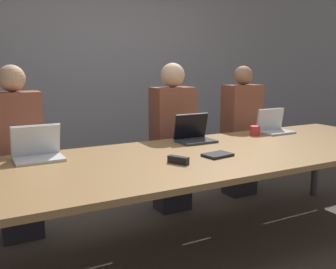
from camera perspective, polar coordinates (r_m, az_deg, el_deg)
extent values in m
plane|color=brown|center=(3.11, 5.34, -16.78)|extent=(24.00, 24.00, 0.00)
cube|color=#9999A3|center=(4.70, -9.08, 10.04)|extent=(12.00, 0.06, 2.80)
cube|color=#9E7547|center=(2.85, 5.59, -3.24)|extent=(3.90, 1.25, 0.04)
cylinder|color=#4C4C51|center=(4.43, 21.59, -4.11)|extent=(0.08, 0.08, 0.73)
cube|color=#333338|center=(3.24, 4.32, -1.03)|extent=(0.32, 0.22, 0.02)
cube|color=#333338|center=(3.29, 3.45, 1.31)|extent=(0.32, 0.06, 0.22)
cube|color=black|center=(3.29, 3.55, 1.24)|extent=(0.32, 0.06, 0.22)
cube|color=#2D2D38|center=(3.78, 0.67, -8.02)|extent=(0.32, 0.24, 0.45)
cube|color=brown|center=(3.63, 0.69, 1.14)|extent=(0.40, 0.24, 0.77)
sphere|color=beige|center=(3.59, 0.71, 9.04)|extent=(0.23, 0.23, 0.23)
cube|color=#B7B7BC|center=(3.81, 16.22, 0.32)|extent=(0.32, 0.21, 0.02)
cube|color=#B7B7BC|center=(3.86, 15.24, 2.27)|extent=(0.32, 0.04, 0.22)
cube|color=silver|center=(3.86, 15.35, 2.22)|extent=(0.32, 0.04, 0.21)
cube|color=#2D2D38|center=(4.29, 10.86, -5.95)|extent=(0.32, 0.24, 0.45)
cube|color=brown|center=(4.16, 11.15, 2.14)|extent=(0.40, 0.24, 0.77)
sphere|color=#9E7051|center=(4.12, 11.39, 8.83)|extent=(0.20, 0.20, 0.20)
cylinder|color=red|center=(3.65, 13.14, 0.58)|extent=(0.09, 0.09, 0.09)
cube|color=silver|center=(2.76, -19.05, -3.58)|extent=(0.33, 0.23, 0.02)
cube|color=silver|center=(2.82, -19.50, -0.77)|extent=(0.34, 0.08, 0.22)
cube|color=silver|center=(2.81, -19.46, -0.87)|extent=(0.33, 0.08, 0.22)
cube|color=#2D2D38|center=(3.41, -21.43, -10.88)|extent=(0.32, 0.24, 0.45)
cube|color=brown|center=(3.24, -22.14, -0.76)|extent=(0.40, 0.24, 0.77)
sphere|color=tan|center=(3.19, -22.75, 7.91)|extent=(0.21, 0.21, 0.21)
cube|color=black|center=(2.53, 1.58, -3.90)|extent=(0.11, 0.15, 0.05)
cube|color=#232328|center=(2.76, 7.57, -3.10)|extent=(0.22, 0.17, 0.02)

